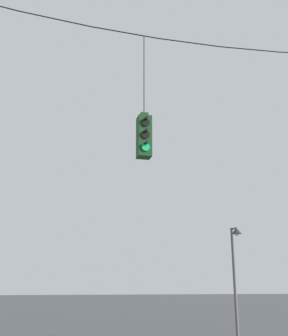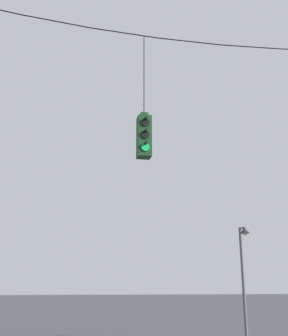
% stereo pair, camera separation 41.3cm
% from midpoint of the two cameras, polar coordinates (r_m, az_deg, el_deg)
% --- Properties ---
extents(span_wire, '(12.74, 0.03, 0.53)m').
position_cam_midpoint_polar(span_wire, '(12.23, 5.23, 17.22)').
color(span_wire, black).
extents(traffic_light_over_intersection, '(0.34, 0.58, 3.42)m').
position_cam_midpoint_polar(traffic_light_over_intersection, '(10.57, -1.12, 4.38)').
color(traffic_light_over_intersection, '#143819').
extents(street_lamp, '(0.40, 0.70, 4.39)m').
position_cam_midpoint_polar(street_lamp, '(17.55, 11.61, -12.25)').
color(street_lamp, '#515156').
rests_on(street_lamp, ground_plane).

